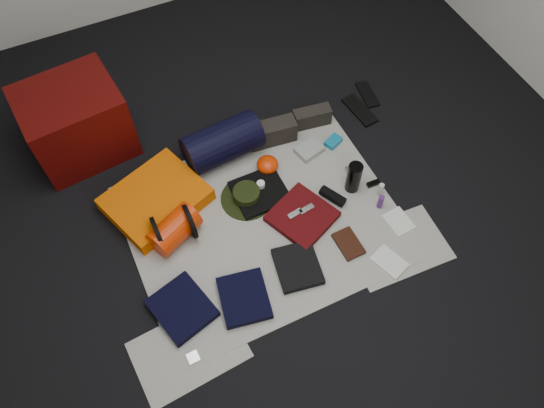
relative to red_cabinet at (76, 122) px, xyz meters
name	(u,v)px	position (x,y,z in m)	size (l,w,h in m)	color
floor	(264,223)	(0.83, -1.04, -0.26)	(4.50, 4.50, 0.02)	black
newspaper_mat	(264,222)	(0.83, -1.04, -0.25)	(1.60, 1.30, 0.01)	beige
newspaper_sheet_front_left	(189,350)	(0.13, -1.59, -0.25)	(0.58, 0.40, 0.00)	beige
newspaper_sheet_front_right	(397,247)	(1.48, -1.54, -0.25)	(0.58, 0.40, 0.00)	beige
red_cabinet	(76,122)	(0.00, 0.00, 0.00)	(0.60, 0.50, 0.50)	#4C0705
sleeping_pad	(156,199)	(0.28, -0.64, -0.19)	(0.57, 0.47, 0.10)	#E96002
stuff_sack	(174,229)	(0.31, -0.91, -0.15)	(0.18, 0.18, 0.30)	red
sack_strap_left	(158,234)	(0.21, -0.91, -0.13)	(0.22, 0.22, 0.03)	black
sack_strap_right	(190,221)	(0.41, -0.91, -0.13)	(0.22, 0.22, 0.03)	black
navy_duffel	(223,142)	(0.80, -0.46, -0.11)	(0.26, 0.26, 0.50)	black
boonie_brim	(247,198)	(0.80, -0.85, -0.24)	(0.33, 0.33, 0.01)	black
boonie_crown	(247,194)	(0.80, -0.85, -0.20)	(0.17, 0.17, 0.07)	black
hiking_boot_left	(272,132)	(1.15, -0.49, -0.16)	(0.32, 0.12, 0.16)	black
hiking_boot_right	(312,117)	(1.46, -0.47, -0.18)	(0.26, 0.10, 0.13)	black
flip_flop_left	(360,110)	(1.82, -0.51, -0.24)	(0.11, 0.30, 0.02)	black
flip_flop_right	(367,94)	(1.95, -0.40, -0.24)	(0.09, 0.25, 0.01)	black
trousers_navy_a	(182,308)	(0.18, -1.37, -0.22)	(0.29, 0.33, 0.05)	black
trousers_navy_b	(244,298)	(0.51, -1.46, -0.22)	(0.26, 0.30, 0.05)	black
trousers_charcoal	(298,266)	(0.87, -1.41, -0.22)	(0.25, 0.28, 0.04)	black
black_tshirt	(260,192)	(0.89, -0.85, -0.23)	(0.32, 0.30, 0.03)	black
red_shirt	(302,216)	(1.05, -1.12, -0.22)	(0.34, 0.34, 0.05)	#48070A
orange_stuff_sack	(268,165)	(1.02, -0.69, -0.20)	(0.14, 0.14, 0.09)	red
first_aid_pouch	(309,150)	(1.33, -0.68, -0.22)	(0.17, 0.13, 0.04)	gray
water_bottle	(354,177)	(1.44, -1.06, -0.13)	(0.09, 0.09, 0.23)	black
speaker	(333,196)	(1.29, -1.08, -0.21)	(0.07, 0.07, 0.17)	black
compact_camera	(352,170)	(1.51, -0.95, -0.23)	(0.09, 0.05, 0.04)	silver
cyan_case	(333,142)	(1.51, -0.69, -0.22)	(0.11, 0.07, 0.04)	#0F759A
toiletry_purple	(381,202)	(1.53, -1.25, -0.19)	(0.04, 0.04, 0.11)	#502371
toiletry_clear	(381,189)	(1.58, -1.17, -0.19)	(0.03, 0.03, 0.10)	silver
paperback_book	(348,244)	(1.22, -1.41, -0.23)	(0.13, 0.19, 0.03)	black
map_booklet	(389,262)	(1.38, -1.61, -0.24)	(0.13, 0.20, 0.01)	silver
map_printout	(399,221)	(1.58, -1.40, -0.24)	(0.14, 0.17, 0.01)	silver
sunglasses	(373,184)	(1.58, -1.10, -0.23)	(0.09, 0.03, 0.02)	black
key_cluster	(193,357)	(0.13, -1.64, -0.24)	(0.06, 0.06, 0.01)	silver
tape_roll	(261,184)	(0.91, -0.82, -0.19)	(0.05, 0.05, 0.04)	silver
energy_bar_a	(295,214)	(1.01, -1.10, -0.19)	(0.10, 0.04, 0.01)	silver
energy_bar_b	(307,209)	(1.09, -1.10, -0.19)	(0.10, 0.04, 0.01)	silver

